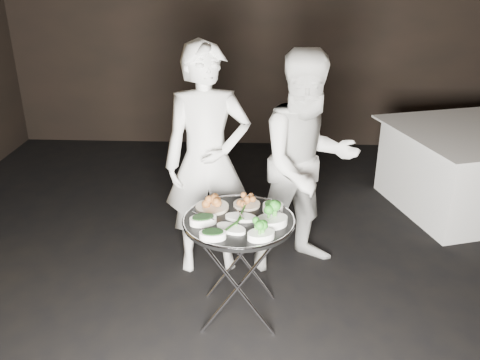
{
  "coord_description": "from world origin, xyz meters",
  "views": [
    {
      "loc": [
        0.18,
        -2.87,
        2.26
      ],
      "look_at": [
        0.04,
        0.11,
        0.95
      ],
      "focal_mm": 38.0,
      "sensor_mm": 36.0,
      "label": 1
    }
  ],
  "objects_px": {
    "tray_stand": "(239,264)",
    "waiter_left": "(207,162)",
    "waiter_right": "(307,164)",
    "dining_table": "(468,170)",
    "serving_tray": "(239,221)"
  },
  "relations": [
    {
      "from": "tray_stand",
      "to": "waiter_left",
      "type": "xyz_separation_m",
      "value": [
        -0.26,
        0.63,
        0.47
      ]
    },
    {
      "from": "waiter_left",
      "to": "waiter_right",
      "type": "height_order",
      "value": "waiter_left"
    },
    {
      "from": "waiter_left",
      "to": "tray_stand",
      "type": "bearing_deg",
      "value": -77.89
    },
    {
      "from": "waiter_right",
      "to": "dining_table",
      "type": "distance_m",
      "value": 2.0
    },
    {
      "from": "serving_tray",
      "to": "dining_table",
      "type": "height_order",
      "value": "dining_table"
    },
    {
      "from": "tray_stand",
      "to": "dining_table",
      "type": "height_order",
      "value": "dining_table"
    },
    {
      "from": "waiter_left",
      "to": "dining_table",
      "type": "height_order",
      "value": "waiter_left"
    },
    {
      "from": "tray_stand",
      "to": "dining_table",
      "type": "bearing_deg",
      "value": 39.78
    },
    {
      "from": "serving_tray",
      "to": "waiter_right",
      "type": "relative_size",
      "value": 0.42
    },
    {
      "from": "waiter_left",
      "to": "serving_tray",
      "type": "bearing_deg",
      "value": -77.89
    },
    {
      "from": "waiter_left",
      "to": "waiter_right",
      "type": "xyz_separation_m",
      "value": [
        0.74,
        0.06,
        -0.03
      ]
    },
    {
      "from": "tray_stand",
      "to": "waiter_left",
      "type": "distance_m",
      "value": 0.83
    },
    {
      "from": "serving_tray",
      "to": "dining_table",
      "type": "bearing_deg",
      "value": 39.78
    },
    {
      "from": "waiter_right",
      "to": "dining_table",
      "type": "height_order",
      "value": "waiter_right"
    },
    {
      "from": "waiter_left",
      "to": "waiter_right",
      "type": "distance_m",
      "value": 0.74
    }
  ]
}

